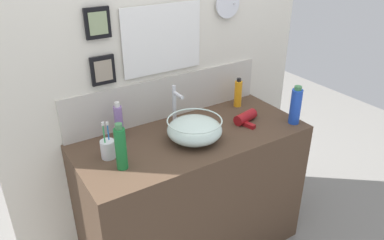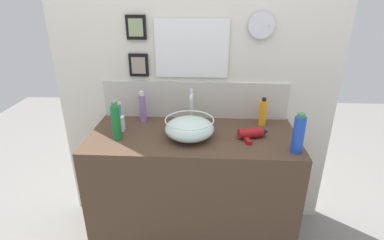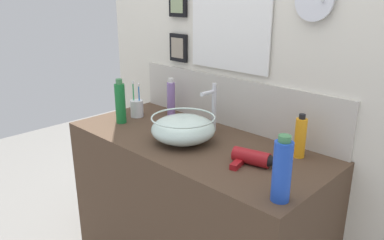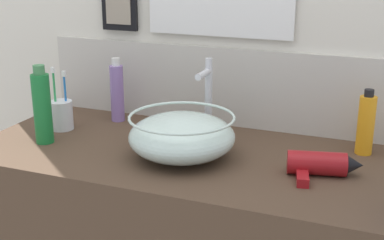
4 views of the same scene
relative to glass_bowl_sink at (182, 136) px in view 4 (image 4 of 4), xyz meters
name	(u,v)px [view 4 (image 4 of 4)]	position (x,y,z in m)	size (l,w,h in m)	color
back_panel	(229,22)	(0.02, 0.36, 0.27)	(1.96, 0.09, 2.36)	silver
glass_bowl_sink	(182,136)	(0.00, 0.00, 0.00)	(0.30, 0.30, 0.13)	silver
faucet	(207,93)	(0.00, 0.21, 0.07)	(0.02, 0.10, 0.25)	silver
hair_drier	(322,165)	(0.39, 0.02, -0.04)	(0.20, 0.16, 0.06)	maroon
toothbrush_cup	(62,114)	(-0.46, 0.09, -0.02)	(0.07, 0.07, 0.21)	silver
soap_dispenser	(117,92)	(-0.34, 0.23, 0.04)	(0.05, 0.05, 0.22)	#8C6BB2
lotion_bottle	(42,107)	(-0.44, -0.04, 0.05)	(0.05, 0.05, 0.24)	#197233
spray_bottle	(366,124)	(0.48, 0.22, 0.02)	(0.05, 0.05, 0.19)	orange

